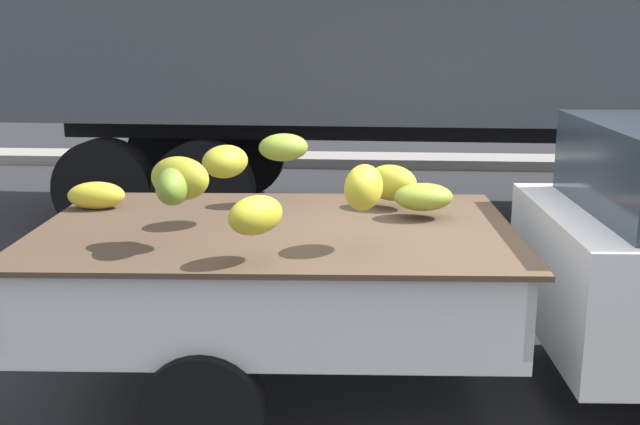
# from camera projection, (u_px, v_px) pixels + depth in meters

# --- Properties ---
(ground) EXTENTS (220.00, 220.00, 0.00)m
(ground) POSITION_uv_depth(u_px,v_px,m) (474.00, 414.00, 4.51)
(ground) COLOR #28282B
(curb_strip) EXTENTS (80.00, 0.80, 0.16)m
(curb_strip) POSITION_uv_depth(u_px,v_px,m) (411.00, 161.00, 12.56)
(curb_strip) COLOR gray
(curb_strip) RESTS_ON ground
(pickup_truck) EXTENTS (5.02, 2.02, 1.70)m
(pickup_truck) POSITION_uv_depth(u_px,v_px,m) (607.00, 261.00, 4.51)
(pickup_truck) COLOR white
(pickup_truck) RESTS_ON ground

